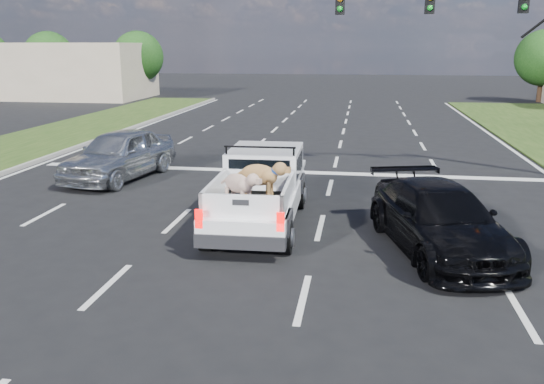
{
  "coord_description": "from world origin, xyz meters",
  "views": [
    {
      "loc": [
        2.61,
        -8.94,
        4.14
      ],
      "look_at": [
        0.91,
        2.0,
        1.33
      ],
      "focal_mm": 38.0,
      "sensor_mm": 36.0,
      "label": 1
    }
  ],
  "objects": [
    {
      "name": "ground",
      "position": [
        0.0,
        0.0,
        0.0
      ],
      "size": [
        160.0,
        160.0,
        0.0
      ],
      "primitive_type": "plane",
      "color": "black",
      "rests_on": "ground"
    },
    {
      "name": "pickup_truck",
      "position": [
        0.3,
        4.07,
        0.88
      ],
      "size": [
        2.0,
        5.07,
        1.88
      ],
      "rotation": [
        0.0,
        0.0,
        0.03
      ],
      "color": "black",
      "rests_on": "ground"
    },
    {
      "name": "building_left",
      "position": [
        -20.0,
        36.0,
        2.2
      ],
      "size": [
        10.0,
        8.0,
        4.4
      ],
      "primitive_type": "cube",
      "color": "#B9A78D",
      "rests_on": "ground"
    },
    {
      "name": "tree_far_d",
      "position": [
        16.0,
        38.0,
        3.29
      ],
      "size": [
        4.2,
        4.2,
        5.4
      ],
      "color": "#332114",
      "rests_on": "ground"
    },
    {
      "name": "traffic_signal",
      "position": [
        7.2,
        10.5,
        4.73
      ],
      "size": [
        9.11,
        0.31,
        7.0
      ],
      "color": "black",
      "rests_on": "ground"
    },
    {
      "name": "tree_far_b",
      "position": [
        -24.0,
        38.0,
        3.29
      ],
      "size": [
        4.2,
        4.2,
        5.4
      ],
      "color": "#332114",
      "rests_on": "ground"
    },
    {
      "name": "black_coupe",
      "position": [
        4.28,
        2.76,
        0.69
      ],
      "size": [
        3.13,
        5.1,
        1.38
      ],
      "primitive_type": "imported",
      "rotation": [
        0.0,
        0.0,
        0.27
      ],
      "color": "black",
      "rests_on": "ground"
    },
    {
      "name": "tree_far_c",
      "position": [
        -16.0,
        38.0,
        3.29
      ],
      "size": [
        4.2,
        4.2,
        5.4
      ],
      "color": "#332114",
      "rests_on": "ground"
    },
    {
      "name": "silver_sedan",
      "position": [
        -5.0,
        8.21,
        0.8
      ],
      "size": [
        2.67,
        4.94,
        1.59
      ],
      "primitive_type": "imported",
      "rotation": [
        0.0,
        0.0,
        -0.18
      ],
      "color": "#AEB1B5",
      "rests_on": "ground"
    },
    {
      "name": "road_markings",
      "position": [
        0.0,
        6.56,
        0.01
      ],
      "size": [
        17.75,
        60.0,
        0.01
      ],
      "color": "silver",
      "rests_on": "ground"
    }
  ]
}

